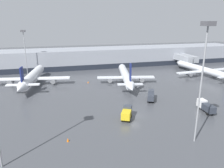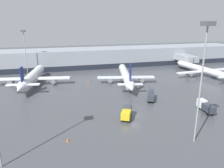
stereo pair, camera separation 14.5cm
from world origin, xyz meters
The scene contains 12 objects.
ground_plane centered at (0.00, 0.00, 0.00)m, with size 320.00×320.00×0.00m, color #424449.
terminal_building centered at (0.36, 61.87, 4.50)m, with size 160.00×28.69×9.00m.
parked_jet_1 centered at (7.16, 28.07, 2.83)m, with size 21.09×35.41×9.83m.
parked_jet_2 centered at (-26.17, 34.77, 2.94)m, with size 26.83×34.00×8.90m.
parked_jet_3 centered at (41.84, 29.72, 2.67)m, with size 25.07×36.74×8.44m.
service_truck_0 centered at (18.36, -2.37, 1.57)m, with size 2.10×6.02×2.75m.
service_truck_1 centered at (8.41, 8.89, 1.55)m, with size 4.03×5.74×2.74m.
service_truck_2 centered at (-2.44, -1.09, 1.60)m, with size 3.95×5.13×2.85m.
traffic_cone_0 centered at (-6.29, 32.24, 0.37)m, with size 0.43×0.43×0.73m.
traffic_cone_2 centered at (-16.72, -7.62, 0.36)m, with size 0.46×0.46×0.73m.
apron_light_mast_1 centered at (7.07, -13.89, 17.25)m, with size 1.80×1.80×22.47m.
apron_light_mast_3 centered at (-29.23, 50.36, 14.80)m, with size 1.80×1.80×18.83m.
Camera 2 is at (-18.17, -46.05, 22.62)m, focal length 35.00 mm.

